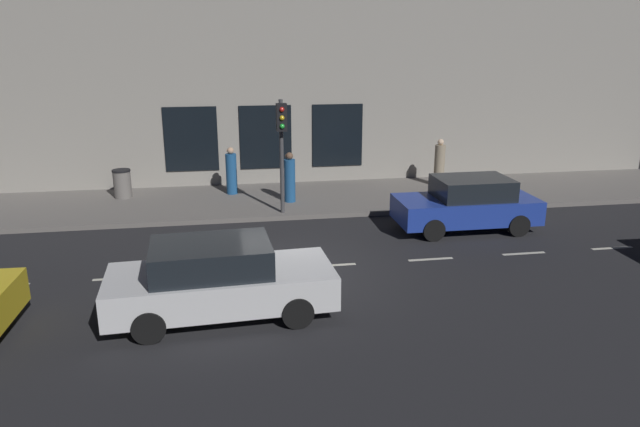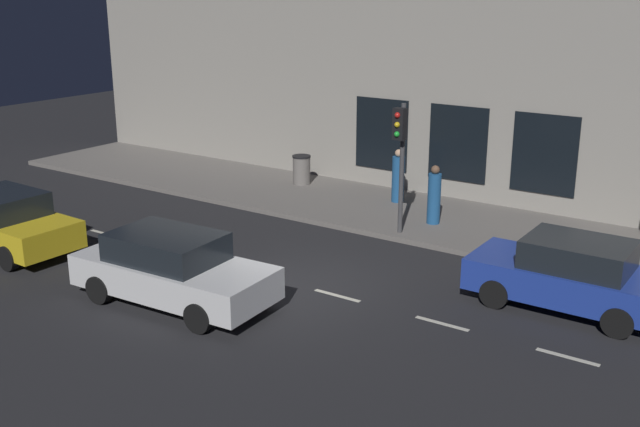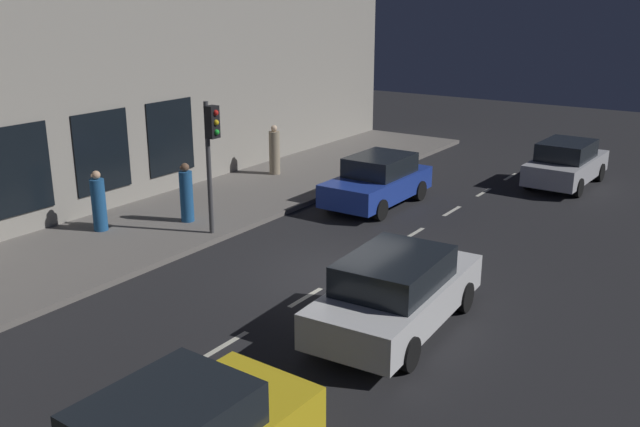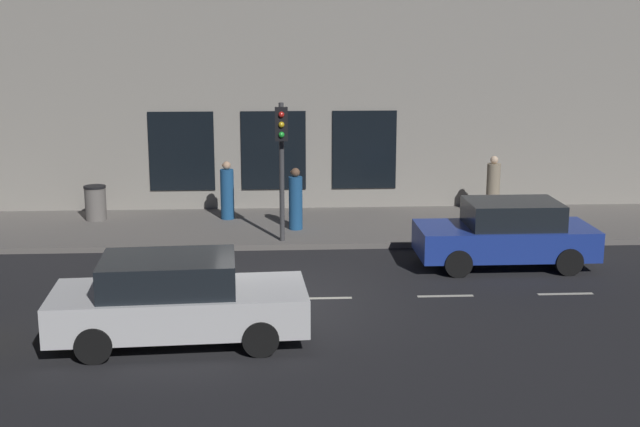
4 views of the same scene
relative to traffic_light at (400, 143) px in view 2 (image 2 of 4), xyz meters
The scene contains 11 objects.
ground_plane 5.06m from the traffic_light, behind, with size 60.00×60.00×0.00m, color #232326.
sidewalk 3.27m from the traffic_light, ahead, with size 4.50×32.00×0.15m.
building_facade 4.59m from the traffic_light, ahead, with size 0.65×32.00×7.01m.
lane_centre_line 5.12m from the traffic_light, 169.38° to the right, with size 0.12×27.20×0.01m.
traffic_light is the anchor object (origin of this frame).
parked_car_0 5.99m from the traffic_light, 111.05° to the right, with size 1.92×4.16×1.58m.
parked_car_1 7.17m from the traffic_light, 163.28° to the left, with size 2.17×4.66×1.58m.
parked_car_2 10.56m from the traffic_light, 129.69° to the left, with size 2.01×4.11×1.58m.
pedestrian_0 2.27m from the traffic_light, 15.39° to the right, with size 0.51×0.51×1.71m.
pedestrian_2 3.66m from the traffic_light, 28.85° to the left, with size 0.49×0.49×1.69m.
trash_bin 6.40m from the traffic_light, 61.61° to the left, with size 0.63×0.63×1.00m.
Camera 2 is at (-13.21, -9.56, 6.75)m, focal length 42.25 mm.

